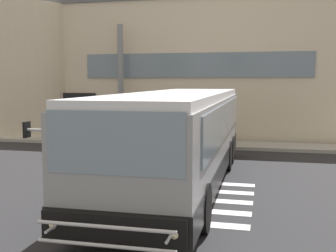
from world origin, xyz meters
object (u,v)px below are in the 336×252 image
at_px(passenger_near_column, 133,121).
at_px(passenger_at_curb_edge, 182,123).
at_px(bus_main_foreground, 180,140).
at_px(entry_support_column, 121,82).
at_px(passenger_by_doorway, 154,121).
at_px(safety_bollard_yellow, 182,139).

relative_size(passenger_near_column, passenger_at_curb_edge, 1.00).
bearing_deg(passenger_near_column, bus_main_foreground, -63.12).
relative_size(entry_support_column, passenger_near_column, 3.38).
distance_m(entry_support_column, bus_main_foreground, 9.57).
relative_size(bus_main_foreground, passenger_by_doorway, 6.92).
distance_m(passenger_near_column, safety_bollard_yellow, 3.04).
distance_m(entry_support_column, safety_bollard_yellow, 4.66).
height_order(passenger_at_curb_edge, safety_bollard_yellow, passenger_at_curb_edge).
height_order(bus_main_foreground, safety_bollard_yellow, bus_main_foreground).
bearing_deg(passenger_near_column, safety_bollard_yellow, -25.63).
height_order(bus_main_foreground, passenger_near_column, bus_main_foreground).
bearing_deg(entry_support_column, safety_bollard_yellow, -27.37).
height_order(passenger_near_column, passenger_by_doorway, same).
relative_size(bus_main_foreground, passenger_at_curb_edge, 6.92).
bearing_deg(passenger_at_curb_edge, passenger_near_column, 167.71).
bearing_deg(safety_bollard_yellow, bus_main_foreground, -79.28).
relative_size(entry_support_column, passenger_by_doorway, 3.38).
height_order(entry_support_column, safety_bollard_yellow, entry_support_column).
xyz_separation_m(passenger_by_doorway, safety_bollard_yellow, (1.63, -1.24, -0.66)).
height_order(bus_main_foreground, passenger_by_doorway, bus_main_foreground).
xyz_separation_m(passenger_by_doorway, passenger_at_curb_edge, (1.49, -0.51, -0.03)).
xyz_separation_m(bus_main_foreground, passenger_by_doorway, (-2.84, 7.62, -0.22)).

